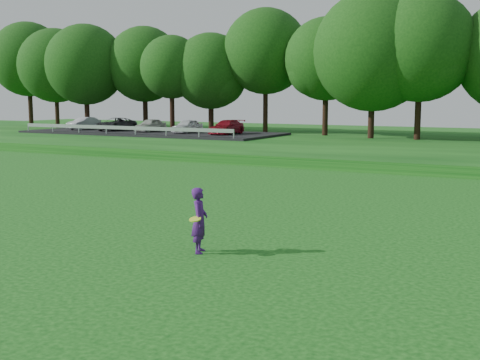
% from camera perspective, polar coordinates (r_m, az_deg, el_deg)
% --- Properties ---
extents(ground, '(140.00, 140.00, 0.00)m').
position_cam_1_polar(ground, '(15.20, -10.24, -7.11)').
color(ground, '#0C410F').
rests_on(ground, ground).
extents(berm, '(130.00, 30.00, 0.60)m').
position_cam_1_polar(berm, '(46.51, 16.81, 3.09)').
color(berm, '#0C410F').
rests_on(berm, ground).
extents(walking_path, '(130.00, 1.60, 0.04)m').
position_cam_1_polar(walking_path, '(33.00, 11.89, 0.95)').
color(walking_path, gray).
rests_on(walking_path, ground).
extents(treeline, '(104.00, 7.00, 15.00)m').
position_cam_1_polar(treeline, '(50.48, 18.11, 12.25)').
color(treeline, '#113E0E').
rests_on(treeline, berm).
extents(parking_lot, '(24.00, 9.00, 1.38)m').
position_cam_1_polar(parking_lot, '(55.37, -8.55, 4.81)').
color(parking_lot, black).
rests_on(parking_lot, berm).
extents(woman, '(0.60, 0.81, 1.66)m').
position_cam_1_polar(woman, '(15.14, -3.86, -3.83)').
color(woman, '#441768').
rests_on(woman, ground).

